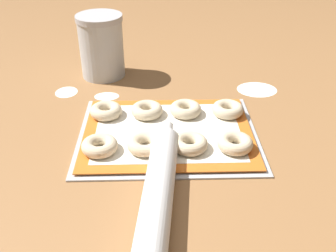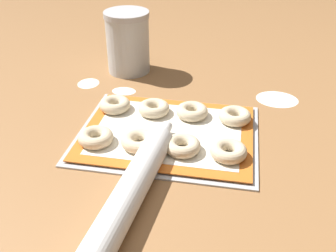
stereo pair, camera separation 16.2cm
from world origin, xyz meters
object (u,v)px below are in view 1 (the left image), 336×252
bagel_front_mid_right (190,143)px  flour_canister (102,46)px  bagel_front_far_right (235,143)px  bagel_back_far_left (106,111)px  bagel_back_mid_right (185,109)px  bagel_front_far_left (100,146)px  bagel_back_mid_left (147,110)px  bagel_back_far_right (228,109)px  bagel_front_mid_left (145,144)px  baking_tray (168,133)px  rolling_pin (158,197)px

bagel_front_mid_right → flour_canister: 0.47m
bagel_front_mid_right → bagel_front_far_right: bearing=-1.1°
bagel_back_far_left → bagel_back_mid_right: 0.20m
bagel_front_far_left → bagel_front_mid_right: same height
bagel_back_mid_left → bagel_back_far_right: bearing=-0.4°
bagel_front_far_right → bagel_back_far_right: bearing=87.3°
bagel_front_far_right → bagel_back_mid_left: bearing=142.4°
bagel_front_mid_left → bagel_front_far_right: 0.19m
bagel_front_far_right → bagel_back_mid_right: size_ratio=1.00×
bagel_back_far_right → bagel_front_mid_right: bearing=-125.8°
bagel_front_far_right → bagel_back_mid_left: (-0.19, 0.15, 0.00)m
bagel_front_mid_right → bagel_back_mid_left: 0.17m
bagel_front_far_left → bagel_front_far_right: 0.29m
bagel_back_mid_left → bagel_back_far_right: (0.20, -0.00, 0.00)m
bagel_front_mid_left → bagel_back_mid_left: bearing=89.4°
baking_tray → bagel_front_far_left: size_ratio=5.30×
bagel_front_mid_left → rolling_pin: bearing=-81.3°
bagel_front_mid_right → bagel_back_far_right: size_ratio=1.00×
bagel_back_far_left → bagel_front_far_right: bearing=-26.8°
bagel_front_far_left → bagel_back_mid_right: size_ratio=1.00×
baking_tray → bagel_back_mid_right: bearing=59.4°
bagel_front_far_right → bagel_back_mid_right: (-0.10, 0.15, 0.00)m
bagel_back_far_left → flour_canister: size_ratio=0.42×
bagel_back_far_right → bagel_back_mid_left: bearing=179.6°
bagel_back_mid_right → flour_canister: 0.35m
bagel_back_mid_right → rolling_pin: size_ratio=0.16×
bagel_back_mid_left → bagel_back_far_right: size_ratio=1.00×
bagel_back_mid_right → bagel_back_far_right: same height
bagel_back_far_right → flour_canister: size_ratio=0.42×
bagel_front_far_left → bagel_back_far_left: 0.15m
bagel_front_far_right → flour_canister: 0.53m
rolling_pin → bagel_back_mid_right: bearing=77.4°
flour_canister → bagel_back_mid_right: bearing=-48.4°
bagel_front_far_right → rolling_pin: size_ratio=0.16×
bagel_back_mid_right → rolling_pin: bearing=-102.6°
baking_tray → bagel_back_far_left: bearing=153.6°
bagel_front_far_right → bagel_back_mid_left: size_ratio=1.00×
bagel_front_mid_right → bagel_front_far_right: (0.10, -0.00, 0.00)m
bagel_front_far_left → flour_canister: size_ratio=0.42×
baking_tray → bagel_back_far_left: 0.17m
bagel_back_far_left → bagel_back_far_right: (0.30, -0.00, 0.00)m
bagel_back_far_left → bagel_front_mid_right: bearing=-36.8°
flour_canister → bagel_front_far_right: bearing=-51.4°
bagel_back_far_left → bagel_back_mid_left: (0.10, 0.00, 0.00)m
bagel_back_far_left → bagel_back_mid_left: 0.10m
bagel_back_mid_left → bagel_front_mid_right: bearing=-57.1°
flour_canister → bagel_back_mid_left: bearing=-62.7°
bagel_front_far_left → bagel_back_mid_left: 0.18m
bagel_front_mid_left → flour_canister: 0.44m
baking_tray → flour_canister: 0.39m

